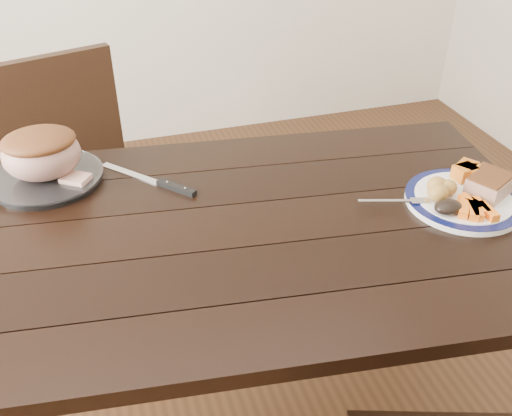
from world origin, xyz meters
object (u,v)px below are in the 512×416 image
object	(u,v)px
dining_table	(223,256)
fork	(399,201)
dinner_plate	(463,201)
roast_joint	(42,155)
chair_far	(80,178)
pork_slice	(489,186)
serving_platter	(47,179)
carving_knife	(165,184)

from	to	relation	value
dining_table	fork	world-z (taller)	fork
dinner_plate	roast_joint	xyz separation A→B (m)	(-1.01, 0.43, 0.07)
chair_far	pork_slice	size ratio (longest dim) A/B	8.72
chair_far	dinner_plate	world-z (taller)	chair_far
dining_table	fork	size ratio (longest dim) A/B	9.71
serving_platter	fork	distance (m)	0.93
dining_table	serving_platter	bearing A→B (deg)	139.50
dining_table	pork_slice	bearing A→B (deg)	-7.55
pork_slice	carving_knife	world-z (taller)	pork_slice
serving_platter	roast_joint	xyz separation A→B (m)	(0.00, 0.00, 0.07)
dining_table	roast_joint	distance (m)	0.55
dining_table	chair_far	bearing A→B (deg)	114.53
carving_knife	dinner_plate	bearing A→B (deg)	25.08
fork	carving_knife	xyz separation A→B (m)	(-0.55, 0.28, -0.01)
fork	carving_knife	distance (m)	0.61
chair_far	roast_joint	size ratio (longest dim) A/B	4.59
chair_far	dinner_plate	size ratio (longest dim) A/B	3.19
pork_slice	dinner_plate	bearing A→B (deg)	175.24
serving_platter	fork	bearing A→B (deg)	-25.14
serving_platter	roast_joint	distance (m)	0.07
carving_knife	dining_table	bearing A→B (deg)	-17.34
dining_table	carving_knife	distance (m)	0.26
dining_table	roast_joint	bearing A→B (deg)	139.50
dining_table	fork	distance (m)	0.46
fork	carving_knife	bearing A→B (deg)	170.00
chair_far	serving_platter	distance (m)	0.46
roast_joint	carving_knife	world-z (taller)	roast_joint
dining_table	chair_far	size ratio (longest dim) A/B	1.83
carving_knife	chair_far	bearing A→B (deg)	163.14
serving_platter	carving_knife	size ratio (longest dim) A/B	1.15
pork_slice	fork	xyz separation A→B (m)	(-0.23, 0.03, -0.02)
chair_far	carving_knife	bearing A→B (deg)	97.89
dining_table	serving_platter	xyz separation A→B (m)	(-0.40, 0.34, 0.10)
dinner_plate	pork_slice	distance (m)	0.07
serving_platter	roast_joint	bearing A→B (deg)	0.00
dining_table	carving_knife	bearing A→B (deg)	114.20
dining_table	carving_knife	world-z (taller)	carving_knife
carving_knife	serving_platter	bearing A→B (deg)	-152.95
chair_far	fork	world-z (taller)	chair_far
fork	dining_table	bearing A→B (deg)	-169.94
dinner_plate	pork_slice	bearing A→B (deg)	-4.76
dining_table	dinner_plate	xyz separation A→B (m)	(0.61, -0.08, 0.10)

